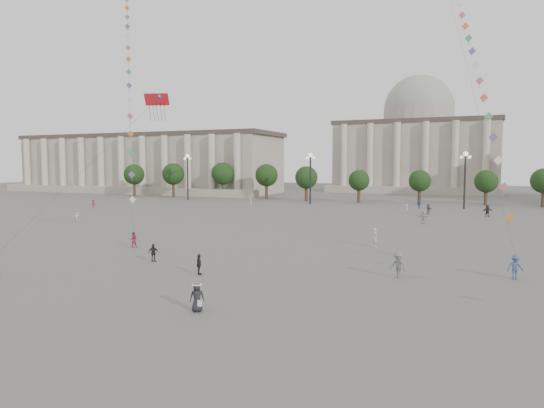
% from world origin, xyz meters
% --- Properties ---
extents(ground, '(360.00, 360.00, 0.00)m').
position_xyz_m(ground, '(0.00, 0.00, 0.00)').
color(ground, '#52504D').
rests_on(ground, ground).
extents(hall_west, '(84.00, 26.22, 17.20)m').
position_xyz_m(hall_west, '(-75.00, 93.89, 8.43)').
color(hall_west, gray).
rests_on(hall_west, ground).
extents(hall_central, '(48.30, 34.30, 35.50)m').
position_xyz_m(hall_central, '(0.00, 129.22, 14.23)').
color(hall_central, gray).
rests_on(hall_central, ground).
extents(tree_row, '(137.12, 5.12, 8.00)m').
position_xyz_m(tree_row, '(0.00, 78.00, 5.39)').
color(tree_row, '#3C2E1E').
rests_on(tree_row, ground).
extents(lamp_post_far_west, '(2.00, 0.90, 10.65)m').
position_xyz_m(lamp_post_far_west, '(-45.00, 70.00, 7.35)').
color(lamp_post_far_west, '#262628').
rests_on(lamp_post_far_west, ground).
extents(lamp_post_mid_west, '(2.00, 0.90, 10.65)m').
position_xyz_m(lamp_post_mid_west, '(-15.00, 70.00, 7.35)').
color(lamp_post_mid_west, '#262628').
rests_on(lamp_post_mid_west, ground).
extents(lamp_post_mid_east, '(2.00, 0.90, 10.65)m').
position_xyz_m(lamp_post_mid_east, '(15.00, 70.00, 7.35)').
color(lamp_post_mid_east, '#262628').
rests_on(lamp_post_mid_east, ground).
extents(person_crowd_0, '(1.05, 1.05, 1.79)m').
position_xyz_m(person_crowd_0, '(7.17, 68.00, 0.90)').
color(person_crowd_0, '#394980').
rests_on(person_crowd_0, ground).
extents(person_crowd_1, '(1.12, 1.04, 1.85)m').
position_xyz_m(person_crowd_1, '(-36.09, 26.80, 0.92)').
color(person_crowd_1, silver).
rests_on(person_crowd_1, ground).
extents(person_crowd_2, '(0.88, 1.22, 1.70)m').
position_xyz_m(person_crowd_2, '(-49.47, 44.42, 0.85)').
color(person_crowd_2, maroon).
rests_on(person_crowd_2, ground).
extents(person_crowd_4, '(0.99, 1.51, 1.55)m').
position_xyz_m(person_crowd_4, '(6.19, 58.16, 0.78)').
color(person_crowd_4, white).
rests_on(person_crowd_4, ground).
extents(person_crowd_6, '(1.42, 1.13, 1.93)m').
position_xyz_m(person_crowd_6, '(11.80, 9.37, 0.97)').
color(person_crowd_6, slate).
rests_on(person_crowd_6, ground).
extents(person_crowd_7, '(1.85, 1.33, 1.93)m').
position_xyz_m(person_crowd_7, '(10.30, 43.72, 0.96)').
color(person_crowd_7, beige).
rests_on(person_crowd_7, ground).
extents(person_crowd_9, '(1.79, 1.38, 1.89)m').
position_xyz_m(person_crowd_9, '(18.72, 57.24, 0.95)').
color(person_crowd_9, '#222328').
rests_on(person_crowd_9, ground).
extents(person_crowd_10, '(0.74, 0.76, 1.76)m').
position_xyz_m(person_crowd_10, '(-22.78, 57.38, 0.88)').
color(person_crowd_10, silver).
rests_on(person_crowd_10, ground).
extents(person_crowd_12, '(1.38, 1.63, 1.77)m').
position_xyz_m(person_crowd_12, '(9.77, 57.78, 0.88)').
color(person_crowd_12, slate).
rests_on(person_crowd_12, ground).
extents(person_crowd_13, '(0.79, 0.82, 1.90)m').
position_xyz_m(person_crowd_13, '(7.64, 22.40, 0.95)').
color(person_crowd_13, '#BABBB6').
rests_on(person_crowd_13, ground).
extents(tourist_1, '(0.91, 0.94, 1.58)m').
position_xyz_m(tourist_1, '(-2.17, 4.67, 0.79)').
color(tourist_1, '#222328').
rests_on(tourist_1, ground).
extents(tourist_4, '(0.98, 0.71, 1.55)m').
position_xyz_m(tourist_4, '(-8.32, 7.37, 0.78)').
color(tourist_4, black).
rests_on(tourist_4, ground).
extents(kite_flyer_0, '(0.95, 0.90, 1.54)m').
position_xyz_m(kite_flyer_0, '(-14.65, 12.62, 0.77)').
color(kite_flyer_0, '#932840').
rests_on(kite_flyer_0, ground).
extents(kite_flyer_1, '(1.30, 0.98, 1.79)m').
position_xyz_m(kite_flyer_1, '(19.68, 12.28, 0.90)').
color(kite_flyer_1, '#36477A').
rests_on(kite_flyer_1, ground).
extents(hat_person, '(0.97, 0.87, 1.69)m').
position_xyz_m(hat_person, '(2.54, -3.28, 0.88)').
color(hat_person, black).
rests_on(hat_person, ground).
extents(dragon_kite, '(4.02, 6.58, 18.26)m').
position_xyz_m(dragon_kite, '(-9.63, 9.84, 13.27)').
color(dragon_kite, red).
rests_on(dragon_kite, ground).
extents(kite_train_west, '(25.78, 30.88, 60.22)m').
position_xyz_m(kite_train_west, '(-28.30, 29.33, 25.88)').
color(kite_train_west, '#3F3F3F').
rests_on(kite_train_west, ground).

